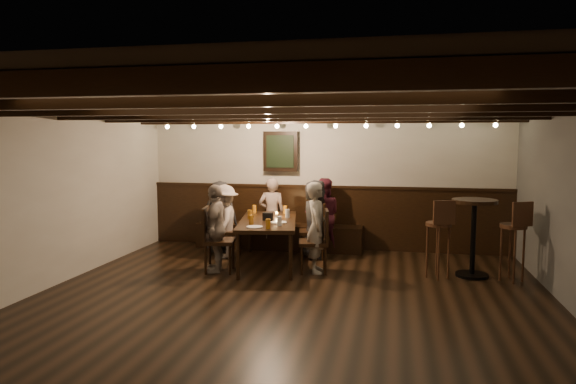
% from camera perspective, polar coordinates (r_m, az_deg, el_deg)
% --- Properties ---
extents(room, '(7.00, 7.00, 7.00)m').
position_cam_1_polar(room, '(8.08, 0.92, -0.51)').
color(room, black).
rests_on(room, ground).
extents(dining_table, '(1.19, 2.03, 0.71)m').
position_cam_1_polar(dining_table, '(8.07, -2.22, -3.51)').
color(dining_table, black).
rests_on(dining_table, floor).
extents(chair_left_near, '(0.49, 0.49, 0.93)m').
position_cam_1_polar(chair_left_near, '(8.65, -6.81, -5.41)').
color(chair_left_near, black).
rests_on(chair_left_near, floor).
extents(chair_left_far, '(0.52, 0.52, 0.97)m').
position_cam_1_polar(chair_left_far, '(7.78, -7.76, -6.62)').
color(chair_left_far, black).
rests_on(chair_left_far, floor).
extents(chair_right_near, '(0.49, 0.49, 0.93)m').
position_cam_1_polar(chair_right_near, '(8.56, 2.81, -5.48)').
color(chair_right_near, black).
rests_on(chair_right_near, floor).
extents(chair_right_far, '(0.50, 0.50, 0.94)m').
position_cam_1_polar(chair_right_far, '(7.68, 2.98, -6.80)').
color(chair_right_far, black).
rests_on(chair_right_far, floor).
extents(person_bench_left, '(0.67, 0.50, 1.25)m').
position_cam_1_polar(person_bench_left, '(9.05, -7.56, -2.70)').
color(person_bench_left, '#262629').
rests_on(person_bench_left, floor).
extents(person_bench_centre, '(0.52, 0.39, 1.30)m').
position_cam_1_polar(person_bench_centre, '(9.10, -1.81, -2.46)').
color(person_bench_centre, gray).
rests_on(person_bench_centre, floor).
extents(person_bench_right, '(0.71, 0.60, 1.30)m').
position_cam_1_polar(person_bench_right, '(8.95, 3.91, -2.60)').
color(person_bench_right, maroon).
rests_on(person_bench_right, floor).
extents(person_left_near, '(0.59, 0.86, 1.23)m').
position_cam_1_polar(person_left_near, '(8.59, -7.04, -3.25)').
color(person_left_near, '#AB9B91').
rests_on(person_left_near, floor).
extents(person_left_far, '(0.45, 0.81, 1.31)m').
position_cam_1_polar(person_left_far, '(7.71, -8.02, -4.01)').
color(person_left_far, gray).
rests_on(person_left_far, floor).
extents(person_right_near, '(0.52, 0.70, 1.30)m').
position_cam_1_polar(person_right_near, '(8.50, 3.03, -3.05)').
color(person_right_near, '#242426').
rests_on(person_right_near, floor).
extents(person_right_far, '(0.41, 0.54, 1.35)m').
position_cam_1_polar(person_right_far, '(7.61, 3.22, -3.96)').
color(person_right_far, gray).
rests_on(person_right_far, floor).
extents(pint_a, '(0.07, 0.07, 0.14)m').
position_cam_1_polar(pint_a, '(8.76, -3.77, -1.91)').
color(pint_a, '#BF7219').
rests_on(pint_a, dining_table).
extents(pint_b, '(0.07, 0.07, 0.14)m').
position_cam_1_polar(pint_b, '(8.68, -0.31, -1.97)').
color(pint_b, '#BF7219').
rests_on(pint_b, dining_table).
extents(pint_c, '(0.07, 0.07, 0.14)m').
position_cam_1_polar(pint_c, '(8.17, -4.28, -2.49)').
color(pint_c, '#BF7219').
rests_on(pint_c, dining_table).
extents(pint_d, '(0.07, 0.07, 0.14)m').
position_cam_1_polar(pint_d, '(8.23, -0.05, -2.41)').
color(pint_d, silver).
rests_on(pint_d, dining_table).
extents(pint_e, '(0.07, 0.07, 0.14)m').
position_cam_1_polar(pint_e, '(7.62, -4.09, -3.10)').
color(pint_e, '#BF7219').
rests_on(pint_e, dining_table).
extents(pint_f, '(0.07, 0.07, 0.14)m').
position_cam_1_polar(pint_f, '(7.49, -0.96, -3.24)').
color(pint_f, silver).
rests_on(pint_f, dining_table).
extents(pint_g, '(0.07, 0.07, 0.14)m').
position_cam_1_polar(pint_g, '(7.26, -2.23, -3.55)').
color(pint_g, '#BF7219').
rests_on(pint_g, dining_table).
extents(plate_near, '(0.24, 0.24, 0.01)m').
position_cam_1_polar(plate_near, '(7.38, -3.73, -3.89)').
color(plate_near, white).
rests_on(plate_near, dining_table).
extents(plate_far, '(0.24, 0.24, 0.01)m').
position_cam_1_polar(plate_far, '(7.75, -1.03, -3.40)').
color(plate_far, white).
rests_on(plate_far, dining_table).
extents(condiment_caddy, '(0.15, 0.10, 0.12)m').
position_cam_1_polar(condiment_caddy, '(8.00, -2.25, -2.73)').
color(condiment_caddy, black).
rests_on(condiment_caddy, dining_table).
extents(candle, '(0.05, 0.05, 0.05)m').
position_cam_1_polar(candle, '(8.34, -1.27, -2.61)').
color(candle, beige).
rests_on(candle, dining_table).
extents(high_top_table, '(0.63, 0.63, 1.12)m').
position_cam_1_polar(high_top_table, '(7.82, 19.93, -3.58)').
color(high_top_table, black).
rests_on(high_top_table, floor).
extents(bar_stool_left, '(0.39, 0.41, 1.14)m').
position_cam_1_polar(bar_stool_left, '(7.62, 16.33, -6.11)').
color(bar_stool_left, '#332110').
rests_on(bar_stool_left, floor).
extents(bar_stool_right, '(0.40, 0.41, 1.14)m').
position_cam_1_polar(bar_stool_right, '(7.81, 23.68, -6.07)').
color(bar_stool_right, '#332110').
rests_on(bar_stool_right, floor).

